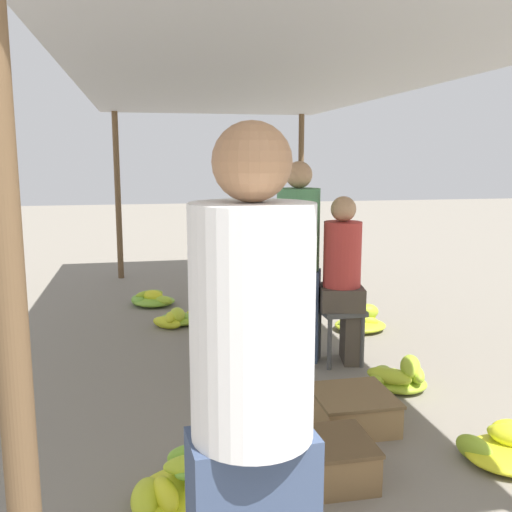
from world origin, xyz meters
name	(u,v)px	position (x,y,z in m)	size (l,w,h in m)	color
canopy_post_front_left	(15,383)	(-1.29, 0.30, 1.13)	(0.08, 0.08, 2.27)	brown
canopy_post_back_left	(118,197)	(-1.29, 6.96, 1.13)	(0.08, 0.08, 2.27)	brown
canopy_post_back_right	(301,194)	(1.29, 6.96, 1.13)	(0.08, 0.08, 2.27)	brown
canopy_tarp	(261,79)	(0.00, 3.63, 2.29)	(2.98, 7.06, 0.04)	#B2B2B7
vendor_foreground	(252,405)	(-0.68, 0.55, 0.91)	(0.41, 0.40, 1.76)	#384766
stool	(341,319)	(0.57, 3.17, 0.37)	(0.34, 0.34, 0.46)	#4C4C4C
vendor_seated	(344,277)	(0.59, 3.18, 0.71)	(0.40, 0.40, 1.36)	#4C4238
banana_pile_left_0	(178,318)	(-0.66, 4.52, 0.07)	(0.54, 0.49, 0.18)	#CAD528
banana_pile_left_1	(152,300)	(-0.90, 5.32, 0.07)	(0.52, 0.45, 0.18)	#75B337
banana_pile_left_2	(192,483)	(-0.79, 1.49, 0.10)	(0.63, 0.55, 0.27)	#B3CC2C
banana_pile_right_0	(508,448)	(0.95, 1.53, 0.07)	(0.53, 0.49, 0.21)	#C0D12A
banana_pile_right_1	(360,321)	(1.06, 3.98, 0.09)	(0.50, 0.51, 0.26)	#C2D229
banana_pile_right_2	(399,376)	(0.80, 2.56, 0.10)	(0.48, 0.44, 0.25)	#C7D429
banana_pile_right_3	(293,281)	(0.93, 5.98, 0.06)	(0.54, 0.55, 0.21)	#83B935
crate_near	(258,321)	(0.07, 4.10, 0.11)	(0.53, 0.53, 0.23)	#9E7A4C
crate_mid	(332,460)	(-0.06, 1.54, 0.11)	(0.41, 0.41, 0.23)	brown
crate_far	(353,409)	(0.26, 2.10, 0.11)	(0.48, 0.48, 0.21)	#9E7A4C
shopper_walking_mid	(298,259)	(0.24, 3.33, 0.85)	(0.45, 0.45, 1.63)	#384766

